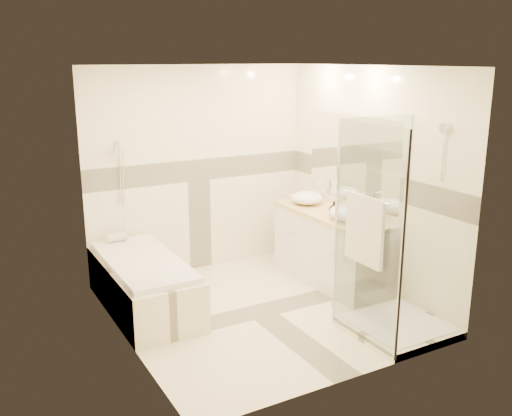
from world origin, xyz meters
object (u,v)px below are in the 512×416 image
shower_enclosure (386,282)px  vessel_sink_far (349,212)px  amenity_bottle_a (338,208)px  amenity_bottle_b (334,208)px  vanity (330,248)px  vessel_sink_near (307,198)px  bathtub (144,281)px

shower_enclosure → vessel_sink_far: 1.07m
vessel_sink_far → amenity_bottle_a: amenity_bottle_a is taller
shower_enclosure → amenity_bottle_b: size_ratio=13.46×
shower_enclosure → vessel_sink_far: size_ratio=4.77×
vanity → vessel_sink_far: 0.61m
vessel_sink_near → amenity_bottle_b: (0.00, -0.54, -0.00)m
shower_enclosure → vessel_sink_near: 1.82m
shower_enclosure → amenity_bottle_b: 1.30m
bathtub → vessel_sink_near: size_ratio=4.41×
vessel_sink_far → vessel_sink_near: bearing=90.0°
bathtub → vessel_sink_far: (2.13, -0.68, 0.63)m
vessel_sink_far → amenity_bottle_a: 0.20m
vanity → amenity_bottle_a: (-0.02, -0.14, 0.51)m
bathtub → vessel_sink_far: 2.32m
vessel_sink_near → shower_enclosure: bearing=-98.9°
bathtub → vessel_sink_near: 2.22m
vanity → shower_enclosure: shower_enclosure is taller
bathtub → shower_enclosure: shower_enclosure is taller
vessel_sink_far → amenity_bottle_a: size_ratio=2.36×
amenity_bottle_a → amenity_bottle_b: 0.07m
bathtub → vessel_sink_far: bearing=-17.8°
vessel_sink_near → amenity_bottle_a: bearing=-90.0°
amenity_bottle_b → vanity: bearing=73.3°
bathtub → amenity_bottle_a: (2.13, -0.49, 0.63)m
vanity → shower_enclosure: size_ratio=0.79×
vessel_sink_near → amenity_bottle_b: vessel_sink_near is taller
vanity → vessel_sink_far: bearing=-93.4°
shower_enclosure → vessel_sink_near: shower_enclosure is taller
bathtub → amenity_bottle_b: (2.13, -0.42, 0.62)m
vanity → amenity_bottle_a: amenity_bottle_a is taller
shower_enclosure → vessel_sink_far: (0.27, 0.94, 0.43)m
bathtub → vessel_sink_far: vessel_sink_far is taller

